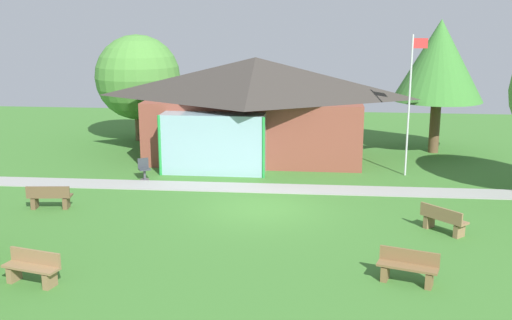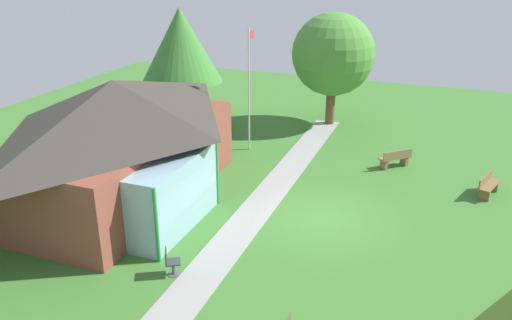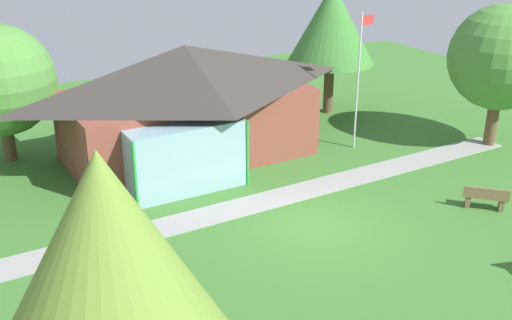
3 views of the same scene
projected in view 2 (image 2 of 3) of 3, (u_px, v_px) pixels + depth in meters
ground_plane at (323, 218)px, 19.22m from camera, size 44.00×44.00×0.00m
pavilion at (121, 139)px, 19.92m from camera, size 10.65×6.91×4.67m
footpath at (259, 206)px, 20.05m from camera, size 22.53×1.54×0.03m
flagpole at (249, 85)px, 24.57m from camera, size 0.64×0.08×5.81m
bench_mid_right at (395, 159)px, 23.49m from camera, size 1.36×1.38×0.84m
bench_front_right at (488, 186)px, 20.84m from camera, size 1.56×0.88×0.84m
patio_chair_west at (171, 263)px, 15.73m from camera, size 0.60×0.60×0.86m
tree_east_hedge at (333, 55)px, 28.03m from camera, size 4.42×4.42×6.09m
tree_behind_pavilion_right at (181, 46)px, 27.30m from camera, size 4.26×4.26×6.38m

